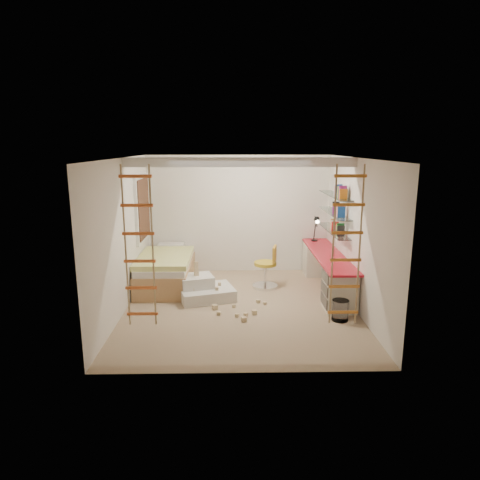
{
  "coord_description": "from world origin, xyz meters",
  "views": [
    {
      "loc": [
        -0.15,
        -7.15,
        2.81
      ],
      "look_at": [
        0.0,
        0.3,
        1.15
      ],
      "focal_mm": 32.0,
      "sensor_mm": 36.0,
      "label": 1
    }
  ],
  "objects_px": {
    "desk": "(327,270)",
    "play_platform": "(204,290)",
    "bed": "(166,270)",
    "swivel_chair": "(266,272)"
  },
  "relations": [
    {
      "from": "swivel_chair",
      "to": "play_platform",
      "type": "height_order",
      "value": "swivel_chair"
    },
    {
      "from": "desk",
      "to": "bed",
      "type": "xyz_separation_m",
      "value": [
        -3.2,
        0.36,
        -0.07
      ]
    },
    {
      "from": "desk",
      "to": "play_platform",
      "type": "height_order",
      "value": "desk"
    },
    {
      "from": "swivel_chair",
      "to": "bed",
      "type": "bearing_deg",
      "value": 174.83
    },
    {
      "from": "play_platform",
      "to": "bed",
      "type": "bearing_deg",
      "value": 135.71
    },
    {
      "from": "desk",
      "to": "play_platform",
      "type": "bearing_deg",
      "value": -170.0
    },
    {
      "from": "swivel_chair",
      "to": "play_platform",
      "type": "relative_size",
      "value": 0.75
    },
    {
      "from": "play_platform",
      "to": "desk",
      "type": "bearing_deg",
      "value": 10.0
    },
    {
      "from": "bed",
      "to": "play_platform",
      "type": "distance_m",
      "value": 1.14
    },
    {
      "from": "bed",
      "to": "swivel_chair",
      "type": "distance_m",
      "value": 2.03
    }
  ]
}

